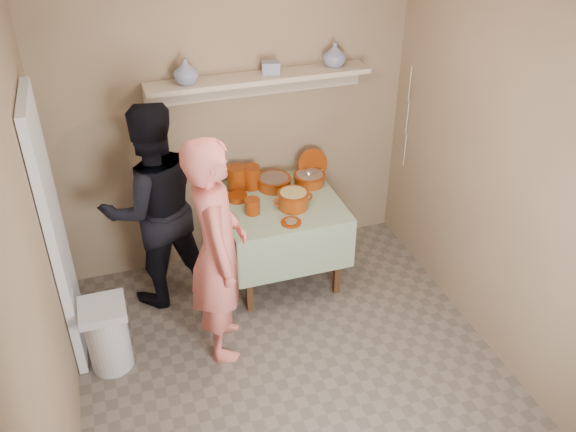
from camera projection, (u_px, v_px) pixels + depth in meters
name	position (u px, v px, depth m)	size (l,w,h in m)	color
ground	(301.00, 386.00, 4.33)	(3.50, 3.50, 0.00)	#675B51
tile_panel	(56.00, 234.00, 4.18)	(0.06, 0.70, 2.00)	silver
plate_stack_a	(237.00, 179.00, 5.11)	(0.16, 0.16, 0.21)	maroon
plate_stack_b	(251.00, 177.00, 5.15)	(0.16, 0.16, 0.20)	maroon
bowl_stack	(252.00, 206.00, 4.82)	(0.13, 0.13, 0.13)	maroon
empty_bowl	(237.00, 197.00, 5.02)	(0.16, 0.16, 0.05)	maroon
propped_lid	(313.00, 164.00, 5.31)	(0.28, 0.28, 0.02)	maroon
vase_right	(335.00, 55.00, 4.89)	(0.19, 0.19, 0.19)	navy
vase_left	(186.00, 71.00, 4.55)	(0.19, 0.19, 0.19)	navy
ceramic_box	(271.00, 68.00, 4.76)	(0.14, 0.10, 0.10)	navy
person_cook	(218.00, 251.00, 4.23)	(0.63, 0.42, 1.74)	#E26B61
person_helper	(154.00, 207.00, 4.74)	(0.84, 0.65, 1.72)	black
room_shell	(304.00, 190.00, 3.47)	(3.04, 3.54, 2.62)	#8F7658
serving_table	(280.00, 213.00, 5.08)	(0.97, 0.97, 0.76)	#4C2D16
cazuela_meat_a	(274.00, 182.00, 5.17)	(0.30, 0.30, 0.10)	maroon
cazuela_meat_b	(309.00, 178.00, 5.22)	(0.28, 0.28, 0.10)	maroon
ladle	(309.00, 174.00, 5.18)	(0.08, 0.26, 0.19)	silver
cazuela_rice	(293.00, 199.00, 4.88)	(0.33, 0.25, 0.14)	maroon
front_plate	(291.00, 222.00, 4.72)	(0.16, 0.16, 0.03)	maroon
wall_shelf	(259.00, 80.00, 4.81)	(1.80, 0.25, 0.21)	#C2AB90
trash_bin	(108.00, 336.00, 4.36)	(0.32, 0.32, 0.56)	silver
electrical_cord	(407.00, 118.00, 5.24)	(0.01, 0.05, 0.90)	silver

